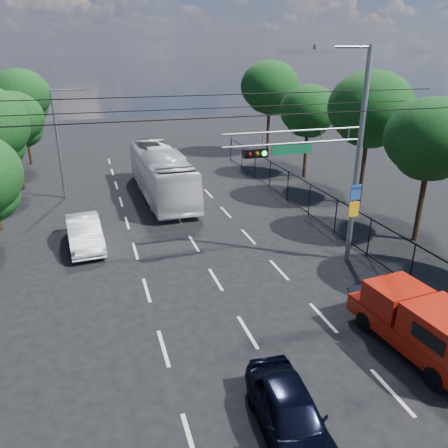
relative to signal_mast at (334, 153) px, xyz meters
name	(u,v)px	position (x,y,z in m)	size (l,w,h in m)	color
ground	(298,416)	(-5.28, -7.99, -5.24)	(120.00, 120.00, 0.00)	black
lane_markings	(185,229)	(-5.28, 6.01, -5.24)	(6.12, 38.00, 0.01)	beige
signal_mast	(334,153)	(0.00, 0.00, 0.00)	(6.43, 0.39, 9.50)	slate
streetlight_left	(60,139)	(-11.62, 14.01, -1.30)	(2.09, 0.22, 7.08)	slate
utility_wires	(208,106)	(-5.28, 0.84, 1.99)	(22.00, 5.04, 0.74)	black
fence_right	(325,209)	(2.32, 4.18, -4.21)	(0.06, 34.03, 2.00)	black
tree_right_b	(431,144)	(5.93, 1.03, -0.19)	(4.50, 4.50, 7.31)	black
tree_right_c	(370,114)	(6.53, 7.03, 0.49)	(5.10, 5.10, 8.29)	black
tree_right_d	(308,114)	(6.13, 14.03, -0.39)	(4.32, 4.32, 7.02)	black
tree_right_e	(270,91)	(6.33, 22.03, 0.69)	(5.28, 5.28, 8.58)	black
tree_left_d	(13,123)	(-14.67, 17.03, -0.52)	(4.20, 4.20, 6.83)	black
tree_left_e	(21,99)	(-14.87, 25.03, 0.29)	(4.92, 4.92, 7.99)	black
red_pickup	(423,325)	(-0.28, -6.68, -4.20)	(2.34, 5.38, 1.95)	black
navy_hatchback	(290,414)	(-5.79, -8.46, -4.57)	(1.59, 3.94, 1.34)	black
white_bus	(161,173)	(-5.43, 12.50, -3.67)	(2.65, 11.32, 3.15)	silver
white_van	(84,233)	(-10.61, 5.33, -4.49)	(1.59, 4.55, 1.50)	silver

